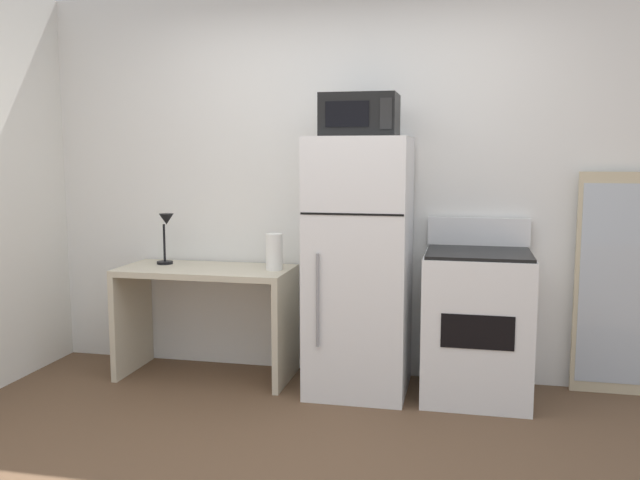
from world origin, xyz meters
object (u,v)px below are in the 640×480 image
at_px(desk, 206,301).
at_px(refrigerator, 359,266).
at_px(leaning_mirror, 611,284).
at_px(paper_towel_roll, 274,252).
at_px(desk_lamp, 166,230).
at_px(oven_range, 477,324).
at_px(microwave, 360,116).

height_order(desk, refrigerator, refrigerator).
relative_size(desk, leaning_mirror, 0.82).
bearing_deg(paper_towel_roll, desk_lamp, 175.85).
bearing_deg(leaning_mirror, oven_range, -162.66).
relative_size(desk, oven_range, 1.05).
distance_m(microwave, oven_range, 1.47).
bearing_deg(desk_lamp, desk, -12.96).
xyz_separation_m(paper_towel_roll, leaning_mirror, (2.12, 0.21, -0.17)).
bearing_deg(desk, oven_range, -0.82).
relative_size(desk_lamp, leaning_mirror, 0.25).
bearing_deg(desk_lamp, refrigerator, -4.69).
bearing_deg(leaning_mirror, paper_towel_roll, -174.23).
relative_size(microwave, oven_range, 0.42).
relative_size(desk, desk_lamp, 3.27).
distance_m(desk_lamp, paper_towel_roll, 0.80).
distance_m(refrigerator, oven_range, 0.81).
xyz_separation_m(desk_lamp, paper_towel_roll, (0.79, -0.06, -0.12)).
xyz_separation_m(paper_towel_roll, microwave, (0.57, -0.08, 0.87)).
distance_m(paper_towel_roll, oven_range, 1.37).
relative_size(refrigerator, microwave, 3.50).
height_order(refrigerator, microwave, microwave).
bearing_deg(oven_range, desk_lamp, 177.33).
bearing_deg(refrigerator, leaning_mirror, 9.86).
height_order(paper_towel_roll, leaning_mirror, leaning_mirror).
bearing_deg(oven_range, desk, 179.18).
bearing_deg(microwave, leaning_mirror, 10.62).
bearing_deg(oven_range, microwave, -177.24).
height_order(paper_towel_roll, microwave, microwave).
distance_m(refrigerator, leaning_mirror, 1.58).
relative_size(paper_towel_roll, refrigerator, 0.15).
xyz_separation_m(refrigerator, microwave, (0.00, -0.02, 0.94)).
xyz_separation_m(refrigerator, leaning_mirror, (1.55, 0.27, -0.11)).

